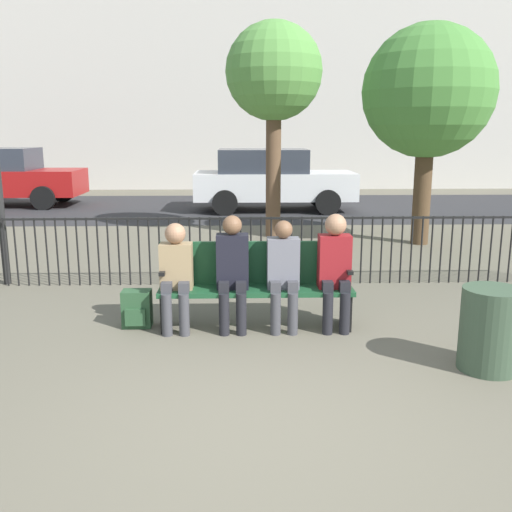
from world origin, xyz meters
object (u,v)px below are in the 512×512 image
object	(u,v)px
seated_person_1	(233,267)
parked_car_1	(2,176)
backpack	(137,309)
tree_0	(428,93)
seated_person_3	(335,265)
park_bench	(256,281)
seated_person_0	(176,271)
seated_person_2	(283,270)
tree_1	(274,75)
parked_car_0	(271,179)
trash_bin	(490,329)

from	to	relation	value
seated_person_1	parked_car_1	size ratio (longest dim) A/B	0.30
backpack	tree_0	bearing A→B (deg)	45.20
seated_person_3	backpack	xyz separation A→B (m)	(-2.14, 0.11, -0.51)
park_bench	parked_car_1	world-z (taller)	parked_car_1
seated_person_0	parked_car_1	size ratio (longest dim) A/B	0.28
seated_person_2	tree_1	size ratio (longest dim) A/B	0.29
seated_person_3	seated_person_2	bearing A→B (deg)	-179.61
tree_1	parked_car_0	xyz separation A→B (m)	(0.16, 3.78, -2.30)
seated_person_0	seated_person_1	xyz separation A→B (m)	(0.60, 0.00, 0.03)
seated_person_1	backpack	bearing A→B (deg)	174.07
seated_person_2	trash_bin	bearing A→B (deg)	-32.31
seated_person_1	tree_1	xyz separation A→B (m)	(0.75, 5.51, 2.45)
seated_person_2	parked_car_0	xyz separation A→B (m)	(0.37, 9.29, 0.18)
tree_1	tree_0	bearing A→B (deg)	-17.12
park_bench	parked_car_0	xyz separation A→B (m)	(0.66, 9.16, 0.34)
park_bench	tree_1	distance (m)	6.01
seated_person_2	tree_1	world-z (taller)	tree_1
backpack	seated_person_0	bearing A→B (deg)	-14.08
park_bench	seated_person_1	xyz separation A→B (m)	(-0.25, -0.13, 0.19)
tree_1	parked_car_0	world-z (taller)	tree_1
seated_person_0	seated_person_1	distance (m)	0.60
backpack	tree_0	xyz separation A→B (m)	(4.53, 4.56, 2.56)
backpack	seated_person_3	bearing A→B (deg)	-2.90
seated_person_0	tree_0	xyz separation A→B (m)	(4.08, 4.67, 2.10)
park_bench	seated_person_0	xyz separation A→B (m)	(-0.85, -0.13, 0.16)
seated_person_1	parked_car_0	bearing A→B (deg)	84.39
tree_0	trash_bin	xyz separation A→B (m)	(-1.18, -5.79, -2.38)
park_bench	seated_person_1	size ratio (longest dim) A/B	1.68
seated_person_3	park_bench	bearing A→B (deg)	171.26
parked_car_1	tree_0	bearing A→B (deg)	-29.80
parked_car_0	trash_bin	world-z (taller)	parked_car_0
seated_person_3	parked_car_1	world-z (taller)	parked_car_1
parked_car_0	parked_car_1	world-z (taller)	same
seated_person_0	tree_0	distance (m)	6.55
parked_car_0	tree_1	bearing A→B (deg)	-92.50
trash_bin	parked_car_1	bearing A→B (deg)	127.62
seated_person_0	tree_0	size ratio (longest dim) A/B	0.29
seated_person_1	seated_person_2	size ratio (longest dim) A/B	1.05
seated_person_3	parked_car_0	world-z (taller)	parked_car_0
seated_person_3	parked_car_0	bearing A→B (deg)	91.09
seated_person_0	seated_person_1	size ratio (longest dim) A/B	0.94
parked_car_0	seated_person_3	bearing A→B (deg)	-88.91
seated_person_1	parked_car_0	size ratio (longest dim) A/B	0.30
backpack	trash_bin	distance (m)	3.58
tree_1	seated_person_0	bearing A→B (deg)	-103.69
seated_person_3	tree_1	bearing A→B (deg)	93.55
tree_0	parked_car_0	world-z (taller)	tree_0
park_bench	parked_car_0	distance (m)	9.19
seated_person_0	trash_bin	world-z (taller)	seated_person_0
backpack	tree_0	distance (m)	6.92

